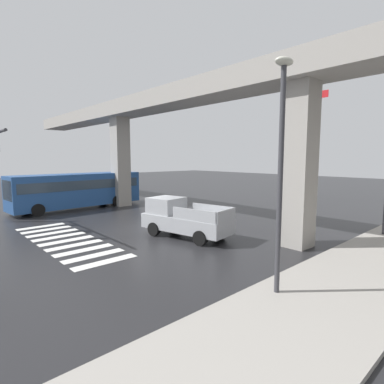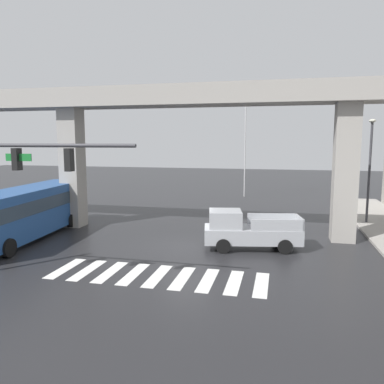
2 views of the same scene
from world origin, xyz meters
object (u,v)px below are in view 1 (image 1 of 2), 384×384
Objects in this scene: flagpole at (316,138)px; pickup_truck at (182,219)px; city_bus at (78,189)px; street_lamp_near_corner at (281,151)px.

pickup_truck is at bearing -84.49° from flagpole.
street_lamp_near_corner reaches higher than city_bus.
city_bus is 23.43m from flagpole.
flagpole is (11.02, 20.16, 4.63)m from city_bus.
city_bus is at bearing -118.66° from flagpole.
city_bus reaches higher than pickup_truck.
pickup_truck is 12.94m from city_bus.
city_bus is (-12.90, -0.62, 0.73)m from pickup_truck.
street_lamp_near_corner is 0.65× the size of flagpole.
flagpole is at bearing 61.34° from city_bus.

